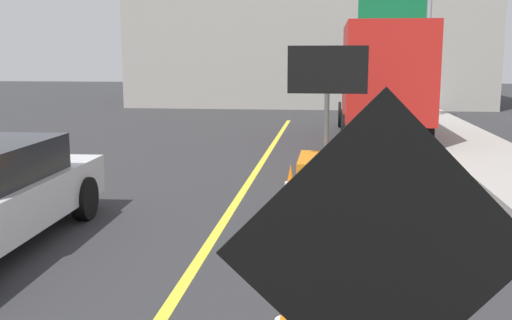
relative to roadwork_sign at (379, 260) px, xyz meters
name	(u,v)px	position (x,y,z in m)	size (l,w,h in m)	color
lane_center_stripe	(172,301)	(-1.82, 2.74, -1.47)	(0.14, 36.00, 0.01)	yellow
roadwork_sign	(379,260)	(0.00, 0.00, 0.00)	(1.62, 0.26, 2.33)	#593819
arrow_board_trailer	(326,156)	(-0.30, 9.27, -0.99)	(1.60, 1.81, 2.70)	orange
box_truck	(382,78)	(1.34, 15.96, 0.37)	(2.50, 7.42, 3.42)	black
highway_guide_sign	(408,32)	(2.72, 21.34, 1.95)	(2.79, 0.21, 5.00)	gray
far_building_block	(309,12)	(-1.38, 30.23, 3.39)	(17.82, 9.16, 9.72)	gray
traffic_cone_mid_lane	(296,236)	(-0.64, 4.19, -1.17)	(0.36, 0.36, 0.62)	black
traffic_cone_far_lane	(290,188)	(-0.85, 6.57, -1.09)	(0.36, 0.36, 0.78)	black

